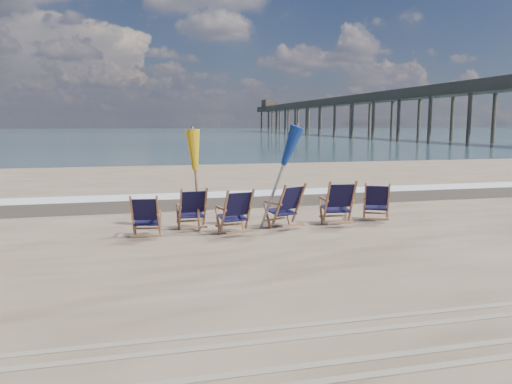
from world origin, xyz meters
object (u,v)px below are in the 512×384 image
Objects in this scene: beach_chair_1 at (205,208)px; beach_chair_2 at (250,211)px; umbrella_yellow at (196,156)px; umbrella_blue at (277,147)px; beach_chair_4 at (352,203)px; beach_chair_5 at (388,202)px; fishing_pier at (366,110)px; beach_chair_0 at (158,217)px; beach_chair_3 at (299,205)px.

beach_chair_1 is 1.02m from beach_chair_2.
umbrella_yellow is 0.92× the size of umbrella_blue.
beach_chair_4 is at bearing -8.00° from umbrella_yellow.
beach_chair_5 is 0.01× the size of fishing_pier.
umbrella_yellow is at bearing 169.62° from umbrella_blue.
beach_chair_0 is at bearing -12.40° from beach_chair_2.
fishing_pier is (39.05, 70.84, 3.08)m from umbrella_yellow.
umbrella_blue is (-0.50, -0.01, 1.25)m from beach_chair_3.
umbrella_blue is at bearing -162.28° from beach_chair_0.
beach_chair_4 is (3.18, -0.37, 0.05)m from beach_chair_1.
beach_chair_1 is 0.01× the size of fishing_pier.
beach_chair_1 reaches higher than beach_chair_5.
beach_chair_4 is at bearing 169.85° from beach_chair_1.
beach_chair_0 is 5.16m from beach_chair_5.
beach_chair_5 is (5.15, 0.38, 0.02)m from beach_chair_0.
beach_chair_5 is 79.26m from fishing_pier.
beach_chair_3 is at bearing 1.50° from umbrella_blue.
beach_chair_5 is (2.14, 0.01, -0.03)m from beach_chair_3.
beach_chair_0 is 0.91× the size of beach_chair_2.
beach_chair_1 is 0.41× the size of umbrella_blue.
umbrella_blue is at bearing -10.38° from umbrella_yellow.
beach_chair_3 is at bearing -171.66° from beach_chair_2.
beach_chair_2 is 1.50m from umbrella_blue.
beach_chair_4 is 0.45× the size of umbrella_blue.
beach_chair_3 is 80.23m from fishing_pier.
umbrella_blue is at bearing 168.74° from beach_chair_1.
umbrella_blue is 0.02× the size of fishing_pier.
umbrella_blue is at bearing -160.77° from beach_chair_2.
beach_chair_5 is (3.33, 0.43, -0.02)m from beach_chair_2.
fishing_pier is (39.89, 71.51, 4.21)m from beach_chair_0.
umbrella_blue reaches higher than beach_chair_5.
fishing_pier is (37.37, 71.15, 2.90)m from umbrella_blue.
beach_chair_0 is at bearing 25.84° from beach_chair_1.
fishing_pier is at bearing 62.29° from umbrella_blue.
beach_chair_2 is 0.97× the size of beach_chair_3.
beach_chair_3 is at bearing -7.70° from umbrella_yellow.
umbrella_yellow is 0.01× the size of fishing_pier.
beach_chair_1 is at bearing -118.73° from fishing_pier.
beach_chair_3 is 2.44m from umbrella_yellow.
beach_chair_5 is 0.44× the size of umbrella_yellow.
umbrella_blue is at bearing -21.74° from beach_chair_3.
beach_chair_0 is at bearing 28.51° from beach_chair_5.
beach_chair_2 is 1.63m from umbrella_yellow.
umbrella_yellow is at bearing -118.86° from fishing_pier.
fishing_pier reaches higher than beach_chair_3.
beach_chair_5 is 0.41× the size of umbrella_blue.
umbrella_yellow is at bearing -47.07° from beach_chair_2.
fishing_pier is (34.74, 71.12, 4.19)m from beach_chair_5.
beach_chair_5 is at bearing 0.47° from umbrella_blue.
fishing_pier is at bearing 61.14° from umbrella_yellow.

